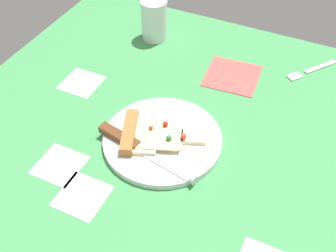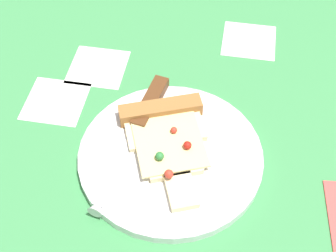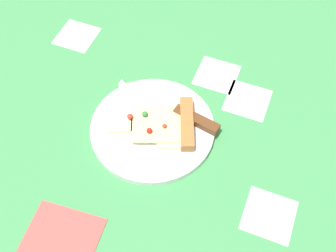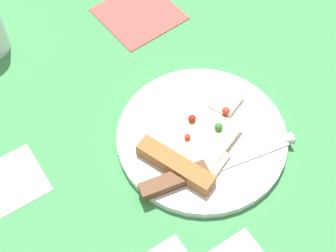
# 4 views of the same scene
# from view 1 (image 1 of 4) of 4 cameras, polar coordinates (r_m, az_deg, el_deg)

# --- Properties ---
(ground_plane) EXTENTS (1.16, 1.16, 0.03)m
(ground_plane) POSITION_cam_1_polar(r_m,az_deg,el_deg) (0.85, 2.26, -7.49)
(ground_plane) COLOR #3D8C4C
(ground_plane) RESTS_ON ground
(plate) EXTENTS (0.25, 0.25, 0.01)m
(plate) POSITION_cam_1_polar(r_m,az_deg,el_deg) (0.90, -0.76, -1.87)
(plate) COLOR silver
(plate) RESTS_ON ground_plane
(pizza_slice) EXTENTS (0.19, 0.14, 0.03)m
(pizza_slice) POSITION_cam_1_polar(r_m,az_deg,el_deg) (0.89, -2.42, -1.12)
(pizza_slice) COLOR beige
(pizza_slice) RESTS_ON plate
(knife) EXTENTS (0.24, 0.06, 0.02)m
(knife) POSITION_cam_1_polar(r_m,az_deg,el_deg) (0.87, -4.32, -2.82)
(knife) COLOR silver
(knife) RESTS_ON plate
(drinking_glass) EXTENTS (0.07, 0.07, 0.11)m
(drinking_glass) POSITION_cam_1_polar(r_m,az_deg,el_deg) (1.18, -1.89, 14.26)
(drinking_glass) COLOR white
(drinking_glass) RESTS_ON ground_plane
(fork) EXTENTS (0.11, 0.13, 0.01)m
(fork) POSITION_cam_1_polar(r_m,az_deg,el_deg) (1.14, 18.75, 7.20)
(fork) COLOR silver
(fork) RESTS_ON ground_plane
(napkin) EXTENTS (0.14, 0.14, 0.00)m
(napkin) POSITION_cam_1_polar(r_m,az_deg,el_deg) (1.08, 8.72, 6.80)
(napkin) COLOR #E54C47
(napkin) RESTS_ON ground_plane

